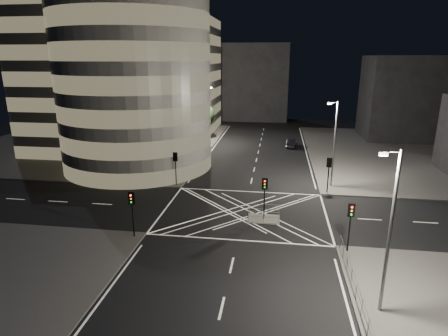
% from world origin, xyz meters
% --- Properties ---
extents(ground, '(120.00, 120.00, 0.00)m').
position_xyz_m(ground, '(0.00, 0.00, 0.00)').
color(ground, black).
rests_on(ground, ground).
extents(sidewalk_far_left, '(42.00, 42.00, 0.15)m').
position_xyz_m(sidewalk_far_left, '(-29.00, 27.00, 0.07)').
color(sidewalk_far_left, '#4B4946').
rests_on(sidewalk_far_left, ground).
extents(sidewalk_far_right, '(42.00, 42.00, 0.15)m').
position_xyz_m(sidewalk_far_right, '(29.00, 27.00, 0.07)').
color(sidewalk_far_right, '#4B4946').
rests_on(sidewalk_far_right, ground).
extents(central_island, '(3.00, 2.00, 0.15)m').
position_xyz_m(central_island, '(2.00, -1.50, 0.07)').
color(central_island, slate).
rests_on(central_island, ground).
extents(office_tower_curved, '(30.00, 29.00, 27.20)m').
position_xyz_m(office_tower_curved, '(-20.74, 18.74, 12.65)').
color(office_tower_curved, gray).
rests_on(office_tower_curved, sidewalk_far_left).
extents(office_block_rear, '(24.00, 16.00, 22.00)m').
position_xyz_m(office_block_rear, '(-22.00, 42.00, 11.15)').
color(office_block_rear, gray).
rests_on(office_block_rear, sidewalk_far_left).
extents(building_right_far, '(14.00, 12.00, 15.00)m').
position_xyz_m(building_right_far, '(26.00, 40.00, 7.65)').
color(building_right_far, black).
rests_on(building_right_far, sidewalk_far_right).
extents(building_far_end, '(18.00, 8.00, 18.00)m').
position_xyz_m(building_far_end, '(-4.00, 58.00, 9.00)').
color(building_far_end, black).
rests_on(building_far_end, ground).
extents(tree_a, '(4.99, 4.99, 7.57)m').
position_xyz_m(tree_a, '(-10.50, 9.00, 4.84)').
color(tree_a, black).
rests_on(tree_a, sidewalk_far_left).
extents(tree_b, '(4.82, 4.82, 7.45)m').
position_xyz_m(tree_b, '(-10.50, 15.00, 4.81)').
color(tree_b, black).
rests_on(tree_b, sidewalk_far_left).
extents(tree_c, '(4.62, 4.62, 7.82)m').
position_xyz_m(tree_c, '(-10.50, 21.00, 5.30)').
color(tree_c, black).
rests_on(tree_c, sidewalk_far_left).
extents(tree_d, '(4.37, 4.37, 7.55)m').
position_xyz_m(tree_d, '(-10.50, 27.00, 5.18)').
color(tree_d, black).
rests_on(tree_d, sidewalk_far_left).
extents(tree_e, '(3.70, 3.70, 6.65)m').
position_xyz_m(tree_e, '(-10.50, 33.00, 4.66)').
color(tree_e, black).
rests_on(tree_e, sidewalk_far_left).
extents(traffic_signal_fl, '(0.55, 0.22, 4.00)m').
position_xyz_m(traffic_signal_fl, '(-8.80, 6.80, 2.91)').
color(traffic_signal_fl, black).
rests_on(traffic_signal_fl, sidewalk_far_left).
extents(traffic_signal_nl, '(0.55, 0.22, 4.00)m').
position_xyz_m(traffic_signal_nl, '(-8.80, -6.80, 2.91)').
color(traffic_signal_nl, black).
rests_on(traffic_signal_nl, sidewalk_near_left).
extents(traffic_signal_fr, '(0.55, 0.22, 4.00)m').
position_xyz_m(traffic_signal_fr, '(8.80, 6.80, 2.91)').
color(traffic_signal_fr, black).
rests_on(traffic_signal_fr, sidewalk_far_right).
extents(traffic_signal_nr, '(0.55, 0.22, 4.00)m').
position_xyz_m(traffic_signal_nr, '(8.80, -6.80, 2.91)').
color(traffic_signal_nr, black).
rests_on(traffic_signal_nr, sidewalk_near_right).
extents(traffic_signal_island, '(0.55, 0.22, 4.00)m').
position_xyz_m(traffic_signal_island, '(2.00, -1.50, 2.91)').
color(traffic_signal_island, black).
rests_on(traffic_signal_island, central_island).
extents(street_lamp_left_near, '(1.25, 0.25, 10.00)m').
position_xyz_m(street_lamp_left_near, '(-9.44, 12.00, 5.54)').
color(street_lamp_left_near, slate).
rests_on(street_lamp_left_near, sidewalk_far_left).
extents(street_lamp_left_far, '(1.25, 0.25, 10.00)m').
position_xyz_m(street_lamp_left_far, '(-9.44, 30.00, 5.54)').
color(street_lamp_left_far, slate).
rests_on(street_lamp_left_far, sidewalk_far_left).
extents(street_lamp_right_far, '(1.25, 0.25, 10.00)m').
position_xyz_m(street_lamp_right_far, '(9.44, 9.00, 5.54)').
color(street_lamp_right_far, slate).
rests_on(street_lamp_right_far, sidewalk_far_right).
extents(street_lamp_right_near, '(1.25, 0.25, 10.00)m').
position_xyz_m(street_lamp_right_near, '(9.44, -14.00, 5.54)').
color(street_lamp_right_near, slate).
rests_on(street_lamp_right_near, sidewalk_near_right).
extents(railing_near_right, '(0.06, 11.70, 1.10)m').
position_xyz_m(railing_near_right, '(8.30, -12.15, 0.70)').
color(railing_near_right, slate).
rests_on(railing_near_right, sidewalk_near_right).
extents(railing_island_south, '(2.80, 0.06, 1.10)m').
position_xyz_m(railing_island_south, '(2.00, -2.40, 0.70)').
color(railing_island_south, slate).
rests_on(railing_island_south, central_island).
extents(railing_island_north, '(2.80, 0.06, 1.10)m').
position_xyz_m(railing_island_north, '(2.00, -0.60, 0.70)').
color(railing_island_north, slate).
rests_on(railing_island_north, central_island).
extents(sedan, '(2.16, 4.38, 1.38)m').
position_xyz_m(sedan, '(5.47, 29.27, 0.69)').
color(sedan, black).
rests_on(sedan, ground).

